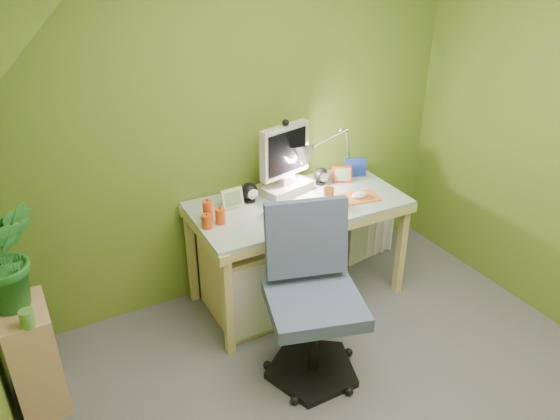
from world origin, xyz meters
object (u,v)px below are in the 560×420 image
desk_lamp (342,141)px  potted_plant (7,257)px  monitor (285,152)px  desk (297,250)px  radiator (364,228)px  task_chair (315,300)px  side_ledge (35,357)px

desk_lamp → potted_plant: 2.17m
monitor → potted_plant: (-1.69, -0.29, -0.11)m
desk → monitor: bearing=91.6°
monitor → radiator: (0.74, 0.05, -0.80)m
radiator → potted_plant: bearing=-179.9°
radiator → task_chair: bearing=-146.3°
desk → monitor: monitor is taller
task_chair → monitor: bearing=87.6°
desk → side_ledge: size_ratio=2.20×
desk_lamp → side_ledge: 2.28m
side_ledge → task_chair: 1.51m
monitor → desk_lamp: 0.45m
task_chair → radiator: bearing=58.2°
side_ledge → radiator: side_ledge is taller
task_chair → radiator: 1.42m
side_ledge → monitor: bearing=11.4°
desk_lamp → task_chair: 1.25m
desk → side_ledge: (-1.70, -0.16, -0.06)m
monitor → radiator: size_ratio=1.27×
desk → desk_lamp: 0.81m
side_ledge → task_chair: bearing=-20.7°
desk_lamp → desk: bearing=-148.6°
potted_plant → task_chair: 1.56m
task_chair → side_ledge: bearing=176.0°
desk_lamp → task_chair: size_ratio=0.53×
potted_plant → radiator: 2.55m
desk → potted_plant: 1.78m
desk_lamp → task_chair: bearing=-121.1°
potted_plant → task_chair: (1.40, -0.58, -0.39)m
radiator → monitor: bearing=176.0°
desk_lamp → radiator: desk_lamp is taller
desk → radiator: (0.74, 0.23, -0.14)m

